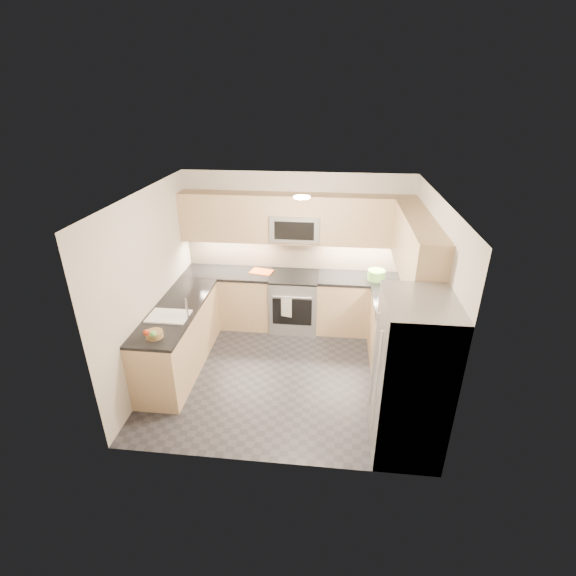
# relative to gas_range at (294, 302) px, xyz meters

# --- Properties ---
(floor) EXTENTS (3.60, 3.20, 0.00)m
(floor) POSITION_rel_gas_range_xyz_m (0.00, -1.28, -0.46)
(floor) COLOR #25242A
(floor) RESTS_ON ground
(ceiling) EXTENTS (3.60, 3.20, 0.02)m
(ceiling) POSITION_rel_gas_range_xyz_m (0.00, -1.28, 2.04)
(ceiling) COLOR beige
(ceiling) RESTS_ON wall_back
(wall_back) EXTENTS (3.60, 0.02, 2.50)m
(wall_back) POSITION_rel_gas_range_xyz_m (0.00, 0.32, 0.79)
(wall_back) COLOR #BCB3A4
(wall_back) RESTS_ON floor
(wall_front) EXTENTS (3.60, 0.02, 2.50)m
(wall_front) POSITION_rel_gas_range_xyz_m (0.00, -2.88, 0.79)
(wall_front) COLOR #BCB3A4
(wall_front) RESTS_ON floor
(wall_left) EXTENTS (0.02, 3.20, 2.50)m
(wall_left) POSITION_rel_gas_range_xyz_m (-1.80, -1.28, 0.79)
(wall_left) COLOR #BCB3A4
(wall_left) RESTS_ON floor
(wall_right) EXTENTS (0.02, 3.20, 2.50)m
(wall_right) POSITION_rel_gas_range_xyz_m (1.80, -1.28, 0.79)
(wall_right) COLOR #BCB3A4
(wall_right) RESTS_ON floor
(base_cab_back_left) EXTENTS (1.42, 0.60, 0.90)m
(base_cab_back_left) POSITION_rel_gas_range_xyz_m (-1.09, 0.02, -0.01)
(base_cab_back_left) COLOR tan
(base_cab_back_left) RESTS_ON floor
(base_cab_back_right) EXTENTS (1.42, 0.60, 0.90)m
(base_cab_back_right) POSITION_rel_gas_range_xyz_m (1.09, 0.02, -0.01)
(base_cab_back_right) COLOR tan
(base_cab_back_right) RESTS_ON floor
(base_cab_right) EXTENTS (0.60, 1.70, 0.90)m
(base_cab_right) POSITION_rel_gas_range_xyz_m (1.50, -1.12, -0.01)
(base_cab_right) COLOR tan
(base_cab_right) RESTS_ON floor
(base_cab_peninsula) EXTENTS (0.60, 2.00, 0.90)m
(base_cab_peninsula) POSITION_rel_gas_range_xyz_m (-1.50, -1.28, -0.01)
(base_cab_peninsula) COLOR tan
(base_cab_peninsula) RESTS_ON floor
(countertop_back_left) EXTENTS (1.42, 0.63, 0.04)m
(countertop_back_left) POSITION_rel_gas_range_xyz_m (-1.09, 0.02, 0.47)
(countertop_back_left) COLOR black
(countertop_back_left) RESTS_ON base_cab_back_left
(countertop_back_right) EXTENTS (1.42, 0.63, 0.04)m
(countertop_back_right) POSITION_rel_gas_range_xyz_m (1.09, 0.02, 0.47)
(countertop_back_right) COLOR black
(countertop_back_right) RESTS_ON base_cab_back_right
(countertop_right) EXTENTS (0.63, 1.70, 0.04)m
(countertop_right) POSITION_rel_gas_range_xyz_m (1.50, -1.12, 0.47)
(countertop_right) COLOR black
(countertop_right) RESTS_ON base_cab_right
(countertop_peninsula) EXTENTS (0.63, 2.00, 0.04)m
(countertop_peninsula) POSITION_rel_gas_range_xyz_m (-1.50, -1.28, 0.47)
(countertop_peninsula) COLOR black
(countertop_peninsula) RESTS_ON base_cab_peninsula
(upper_cab_back) EXTENTS (3.60, 0.35, 0.75)m
(upper_cab_back) POSITION_rel_gas_range_xyz_m (0.00, 0.15, 1.37)
(upper_cab_back) COLOR tan
(upper_cab_back) RESTS_ON wall_back
(upper_cab_right) EXTENTS (0.35, 1.95, 0.75)m
(upper_cab_right) POSITION_rel_gas_range_xyz_m (1.62, -1.00, 1.37)
(upper_cab_right) COLOR tan
(upper_cab_right) RESTS_ON wall_right
(backsplash_back) EXTENTS (3.60, 0.01, 0.51)m
(backsplash_back) POSITION_rel_gas_range_xyz_m (0.00, 0.32, 0.74)
(backsplash_back) COLOR #C9AF91
(backsplash_back) RESTS_ON wall_back
(backsplash_right) EXTENTS (0.01, 2.30, 0.51)m
(backsplash_right) POSITION_rel_gas_range_xyz_m (1.80, -0.82, 0.74)
(backsplash_right) COLOR #C9AF91
(backsplash_right) RESTS_ON wall_right
(gas_range) EXTENTS (0.76, 0.65, 0.91)m
(gas_range) POSITION_rel_gas_range_xyz_m (0.00, 0.00, 0.00)
(gas_range) COLOR #95989C
(gas_range) RESTS_ON floor
(range_cooktop) EXTENTS (0.76, 0.65, 0.03)m
(range_cooktop) POSITION_rel_gas_range_xyz_m (0.00, 0.00, 0.46)
(range_cooktop) COLOR black
(range_cooktop) RESTS_ON gas_range
(oven_door_glass) EXTENTS (0.62, 0.02, 0.45)m
(oven_door_glass) POSITION_rel_gas_range_xyz_m (0.00, -0.33, -0.01)
(oven_door_glass) COLOR black
(oven_door_glass) RESTS_ON gas_range
(oven_handle) EXTENTS (0.60, 0.02, 0.02)m
(oven_handle) POSITION_rel_gas_range_xyz_m (0.00, -0.35, 0.26)
(oven_handle) COLOR #B2B5BA
(oven_handle) RESTS_ON gas_range
(microwave) EXTENTS (0.76, 0.40, 0.40)m
(microwave) POSITION_rel_gas_range_xyz_m (0.00, 0.12, 1.24)
(microwave) COLOR #96989D
(microwave) RESTS_ON upper_cab_back
(microwave_door) EXTENTS (0.60, 0.01, 0.28)m
(microwave_door) POSITION_rel_gas_range_xyz_m (0.00, -0.08, 1.24)
(microwave_door) COLOR black
(microwave_door) RESTS_ON microwave
(refrigerator) EXTENTS (0.70, 0.90, 1.80)m
(refrigerator) POSITION_rel_gas_range_xyz_m (1.45, -2.43, 0.45)
(refrigerator) COLOR gray
(refrigerator) RESTS_ON floor
(fridge_handle_left) EXTENTS (0.02, 0.02, 1.20)m
(fridge_handle_left) POSITION_rel_gas_range_xyz_m (1.08, -2.61, 0.49)
(fridge_handle_left) COLOR #B2B5BA
(fridge_handle_left) RESTS_ON refrigerator
(fridge_handle_right) EXTENTS (0.02, 0.02, 1.20)m
(fridge_handle_right) POSITION_rel_gas_range_xyz_m (1.08, -2.25, 0.49)
(fridge_handle_right) COLOR #B2B5BA
(fridge_handle_right) RESTS_ON refrigerator
(sink_basin) EXTENTS (0.52, 0.38, 0.16)m
(sink_basin) POSITION_rel_gas_range_xyz_m (-1.50, -1.53, 0.42)
(sink_basin) COLOR white
(sink_basin) RESTS_ON base_cab_peninsula
(faucet) EXTENTS (0.03, 0.03, 0.28)m
(faucet) POSITION_rel_gas_range_xyz_m (-1.24, -1.53, 0.62)
(faucet) COLOR silver
(faucet) RESTS_ON countertop_peninsula
(utensil_bowl) EXTENTS (0.29, 0.29, 0.15)m
(utensil_bowl) POSITION_rel_gas_range_xyz_m (1.28, -0.03, 0.56)
(utensil_bowl) COLOR #67A747
(utensil_bowl) RESTS_ON countertop_back_right
(cutting_board) EXTENTS (0.40, 0.32, 0.01)m
(cutting_board) POSITION_rel_gas_range_xyz_m (-0.54, 0.08, 0.49)
(cutting_board) COLOR #EC5916
(cutting_board) RESTS_ON countertop_back_left
(fruit_basket) EXTENTS (0.25, 0.25, 0.07)m
(fruit_basket) POSITION_rel_gas_range_xyz_m (-1.48, -2.02, 0.52)
(fruit_basket) COLOR #997647
(fruit_basket) RESTS_ON countertop_peninsula
(fruit_apple) EXTENTS (0.08, 0.08, 0.08)m
(fruit_apple) POSITION_rel_gas_range_xyz_m (-1.53, -2.11, 0.60)
(fruit_apple) COLOR #A73113
(fruit_apple) RESTS_ON fruit_basket
(fruit_pear) EXTENTS (0.07, 0.07, 0.07)m
(fruit_pear) POSITION_rel_gas_range_xyz_m (-1.44, -2.13, 0.60)
(fruit_pear) COLOR #5CA747
(fruit_pear) RESTS_ON fruit_basket
(dish_towel_check) EXTENTS (0.17, 0.06, 0.32)m
(dish_towel_check) POSITION_rel_gas_range_xyz_m (-0.08, -0.37, 0.10)
(dish_towel_check) COLOR silver
(dish_towel_check) RESTS_ON oven_handle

